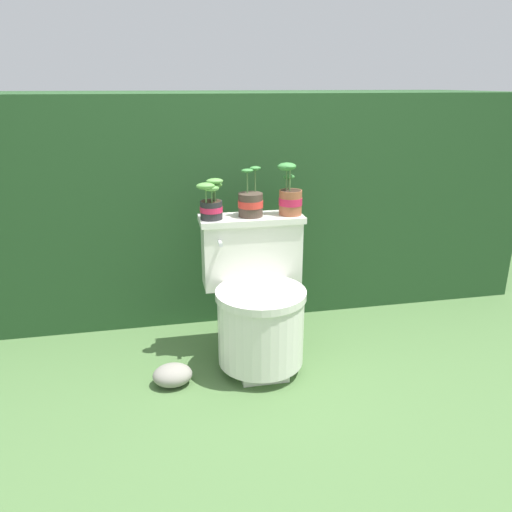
{
  "coord_description": "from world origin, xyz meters",
  "views": [
    {
      "loc": [
        -0.47,
        -2.06,
        1.34
      ],
      "look_at": [
        -0.02,
        0.15,
        0.56
      ],
      "focal_mm": 35.0,
      "sensor_mm": 36.0,
      "label": 1
    }
  ],
  "objects_px": {
    "potted_plant_midleft": "(251,203)",
    "potted_plant_middle": "(290,197)",
    "toilet": "(258,303)",
    "potted_plant_left": "(211,203)",
    "garden_stone": "(173,375)"
  },
  "relations": [
    {
      "from": "potted_plant_midleft",
      "to": "potted_plant_middle",
      "type": "distance_m",
      "value": 0.2
    },
    {
      "from": "potted_plant_middle",
      "to": "toilet",
      "type": "bearing_deg",
      "value": -142.02
    },
    {
      "from": "toilet",
      "to": "potted_plant_left",
      "type": "xyz_separation_m",
      "value": [
        -0.2,
        0.14,
        0.48
      ]
    },
    {
      "from": "toilet",
      "to": "potted_plant_middle",
      "type": "xyz_separation_m",
      "value": [
        0.19,
        0.15,
        0.49
      ]
    },
    {
      "from": "toilet",
      "to": "garden_stone",
      "type": "height_order",
      "value": "toilet"
    },
    {
      "from": "potted_plant_left",
      "to": "potted_plant_middle",
      "type": "distance_m",
      "value": 0.39
    },
    {
      "from": "potted_plant_midleft",
      "to": "potted_plant_middle",
      "type": "height_order",
      "value": "potted_plant_middle"
    },
    {
      "from": "potted_plant_left",
      "to": "garden_stone",
      "type": "bearing_deg",
      "value": -132.73
    },
    {
      "from": "potted_plant_middle",
      "to": "garden_stone",
      "type": "height_order",
      "value": "potted_plant_middle"
    },
    {
      "from": "garden_stone",
      "to": "potted_plant_midleft",
      "type": "bearing_deg",
      "value": 32.63
    },
    {
      "from": "potted_plant_left",
      "to": "potted_plant_middle",
      "type": "xyz_separation_m",
      "value": [
        0.39,
        0.01,
        0.01
      ]
    },
    {
      "from": "potted_plant_middle",
      "to": "potted_plant_midleft",
      "type": "bearing_deg",
      "value": 178.02
    },
    {
      "from": "potted_plant_midleft",
      "to": "garden_stone",
      "type": "xyz_separation_m",
      "value": [
        -0.43,
        -0.27,
        -0.74
      ]
    },
    {
      "from": "potted_plant_midleft",
      "to": "potted_plant_left",
      "type": "bearing_deg",
      "value": -173.8
    },
    {
      "from": "toilet",
      "to": "potted_plant_midleft",
      "type": "relative_size",
      "value": 3.05
    }
  ]
}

